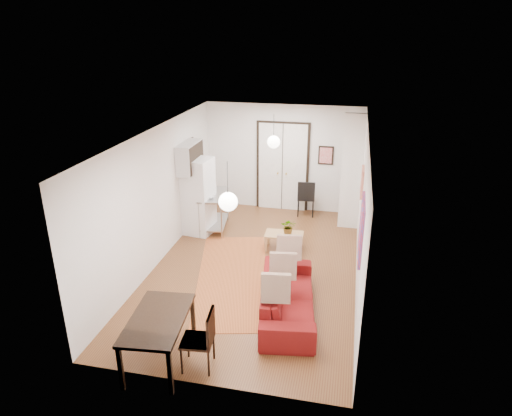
% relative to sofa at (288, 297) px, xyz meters
% --- Properties ---
extents(floor, '(7.00, 7.00, 0.00)m').
position_rel_sofa_xyz_m(floor, '(-0.91, 1.51, -0.34)').
color(floor, brown).
rests_on(floor, ground).
extents(ceiling, '(4.20, 7.00, 0.02)m').
position_rel_sofa_xyz_m(ceiling, '(-0.91, 1.51, 2.56)').
color(ceiling, white).
rests_on(ceiling, wall_back).
extents(wall_back, '(4.20, 0.02, 2.90)m').
position_rel_sofa_xyz_m(wall_back, '(-0.91, 5.01, 1.11)').
color(wall_back, silver).
rests_on(wall_back, floor).
extents(wall_front, '(4.20, 0.02, 2.90)m').
position_rel_sofa_xyz_m(wall_front, '(-0.91, -1.99, 1.11)').
color(wall_front, silver).
rests_on(wall_front, floor).
extents(wall_left, '(0.02, 7.00, 2.90)m').
position_rel_sofa_xyz_m(wall_left, '(-3.01, 1.51, 1.11)').
color(wall_left, silver).
rests_on(wall_left, floor).
extents(wall_right, '(0.02, 7.00, 2.90)m').
position_rel_sofa_xyz_m(wall_right, '(1.19, 1.51, 1.11)').
color(wall_right, silver).
rests_on(wall_right, floor).
extents(double_doors, '(1.44, 0.06, 2.50)m').
position_rel_sofa_xyz_m(double_doors, '(-0.91, 4.96, 0.86)').
color(double_doors, white).
rests_on(double_doors, wall_back).
extents(stub_partition, '(0.50, 0.10, 2.90)m').
position_rel_sofa_xyz_m(stub_partition, '(0.94, 4.06, 1.11)').
color(stub_partition, silver).
rests_on(stub_partition, floor).
extents(wall_cabinet, '(0.35, 1.00, 0.70)m').
position_rel_sofa_xyz_m(wall_cabinet, '(-2.83, 3.01, 1.56)').
color(wall_cabinet, silver).
rests_on(wall_cabinet, wall_left).
extents(painting_popart, '(0.05, 1.00, 1.00)m').
position_rel_sofa_xyz_m(painting_popart, '(1.16, 0.26, 1.31)').
color(painting_popart, red).
rests_on(painting_popart, wall_right).
extents(painting_abstract, '(0.05, 0.50, 0.60)m').
position_rel_sofa_xyz_m(painting_abstract, '(1.16, 2.31, 1.46)').
color(painting_abstract, beige).
rests_on(painting_abstract, wall_right).
extents(poster_back, '(0.40, 0.03, 0.50)m').
position_rel_sofa_xyz_m(poster_back, '(0.24, 4.98, 1.26)').
color(poster_back, red).
rests_on(poster_back, wall_back).
extents(print_left, '(0.03, 0.44, 0.54)m').
position_rel_sofa_xyz_m(print_left, '(-2.98, 3.51, 1.61)').
color(print_left, '#9E7142').
rests_on(print_left, wall_left).
extents(pendant_back, '(0.30, 0.30, 0.80)m').
position_rel_sofa_xyz_m(pendant_back, '(-0.91, 3.51, 1.91)').
color(pendant_back, white).
rests_on(pendant_back, ceiling).
extents(pendant_front, '(0.30, 0.30, 0.80)m').
position_rel_sofa_xyz_m(pendant_front, '(-0.91, -0.49, 1.91)').
color(pendant_front, white).
rests_on(pendant_front, ceiling).
extents(kilim_rug, '(2.22, 3.95, 0.01)m').
position_rel_sofa_xyz_m(kilim_rug, '(-1.29, 1.01, -0.33)').
color(kilim_rug, '#B25D2C').
rests_on(kilim_rug, floor).
extents(sofa, '(1.22, 2.43, 0.68)m').
position_rel_sofa_xyz_m(sofa, '(0.00, 0.00, 0.00)').
color(sofa, maroon).
rests_on(sofa, floor).
extents(coffee_table, '(0.88, 0.51, 0.38)m').
position_rel_sofa_xyz_m(coffee_table, '(-0.46, 2.49, -0.01)').
color(coffee_table, '#A6754E').
rests_on(coffee_table, floor).
extents(potted_plant, '(0.30, 0.35, 0.37)m').
position_rel_sofa_xyz_m(potted_plant, '(-0.36, 2.49, 0.23)').
color(potted_plant, '#315F2A').
rests_on(potted_plant, coffee_table).
extents(kitchen_counter, '(0.78, 1.30, 0.94)m').
position_rel_sofa_xyz_m(kitchen_counter, '(-2.35, 3.23, 0.27)').
color(kitchen_counter, '#A8AAAC').
rests_on(kitchen_counter, floor).
extents(bowl, '(0.25, 0.25, 0.05)m').
position_rel_sofa_xyz_m(bowl, '(-2.35, 2.93, 0.63)').
color(bowl, silver).
rests_on(bowl, kitchen_counter).
extents(soap_bottle, '(0.10, 0.10, 0.19)m').
position_rel_sofa_xyz_m(soap_bottle, '(-2.40, 3.48, 0.70)').
color(soap_bottle, teal).
rests_on(soap_bottle, kitchen_counter).
extents(fridge, '(0.75, 0.75, 1.89)m').
position_rel_sofa_xyz_m(fridge, '(-2.66, 2.97, 0.60)').
color(fridge, white).
rests_on(fridge, floor).
extents(dining_table, '(0.94, 1.48, 0.78)m').
position_rel_sofa_xyz_m(dining_table, '(-1.71, -1.64, 0.35)').
color(dining_table, black).
rests_on(dining_table, floor).
extents(dining_chair_near, '(0.50, 0.68, 0.97)m').
position_rel_sofa_xyz_m(dining_chair_near, '(-1.11, -1.55, 0.22)').
color(dining_chair_near, '#391E12').
rests_on(dining_chair_near, floor).
extents(dining_chair_far, '(0.50, 0.68, 0.97)m').
position_rel_sofa_xyz_m(dining_chair_far, '(-1.11, -1.55, 0.22)').
color(dining_chair_far, '#391E12').
rests_on(dining_chair_far, floor).
extents(black_side_chair, '(0.49, 0.49, 0.99)m').
position_rel_sofa_xyz_m(black_side_chair, '(-0.21, 4.75, 0.24)').
color(black_side_chair, black).
rests_on(black_side_chair, floor).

